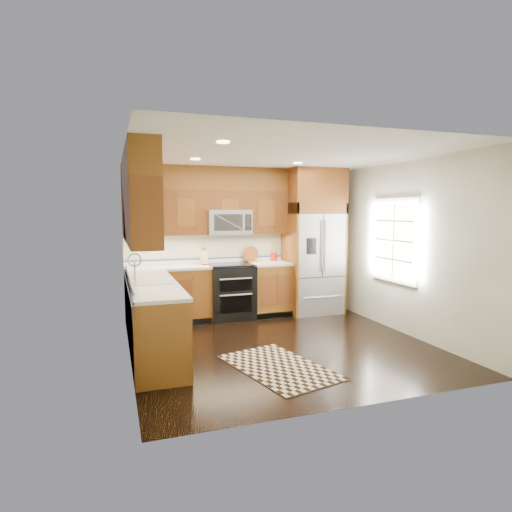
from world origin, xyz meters
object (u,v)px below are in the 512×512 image
object	(u,v)px
knife_block	(204,258)
range	(231,291)
refrigerator	(313,241)
rug	(279,367)
utensil_crock	(274,255)

from	to	relation	value
knife_block	range	bearing A→B (deg)	-16.48
refrigerator	knife_block	world-z (taller)	refrigerator
knife_block	refrigerator	bearing A→B (deg)	-4.83
rug	utensil_crock	xyz separation A→B (m)	(0.99, 2.73, 1.05)
rug	knife_block	xyz separation A→B (m)	(-0.35, 2.60, 1.05)
range	knife_block	size ratio (longest dim) A/B	3.22
refrigerator	utensil_crock	bearing A→B (deg)	155.88
range	refrigerator	bearing A→B (deg)	-1.40
refrigerator	rug	size ratio (longest dim) A/B	1.77
refrigerator	utensil_crock	distance (m)	0.76
range	rug	distance (m)	2.52
range	refrigerator	xyz separation A→B (m)	(1.55, -0.04, 0.83)
range	rug	world-z (taller)	range
refrigerator	knife_block	bearing A→B (deg)	175.17
rug	utensil_crock	size ratio (longest dim) A/B	4.43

